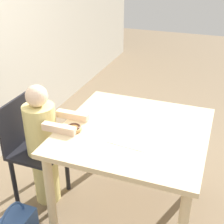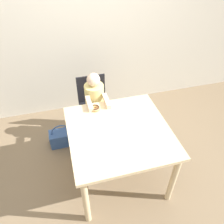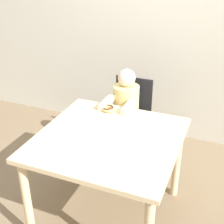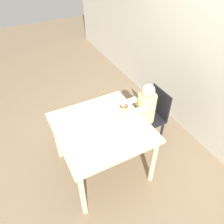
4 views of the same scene
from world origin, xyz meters
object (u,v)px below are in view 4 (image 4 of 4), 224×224
at_px(child_figure, 145,117).
at_px(handbag, 124,118).
at_px(donut, 124,106).
at_px(chair, 151,117).

xyz_separation_m(child_figure, handbag, (-0.47, -0.01, -0.39)).
xyz_separation_m(donut, handbag, (-0.42, 0.28, -0.64)).
distance_m(chair, donut, 0.51).
relative_size(child_figure, donut, 9.13).
bearing_deg(donut, child_figure, 80.22).
height_order(chair, donut, chair).
bearing_deg(chair, handbag, -165.61).
distance_m(donut, handbag, 0.82).
height_order(chair, child_figure, child_figure).
distance_m(chair, child_figure, 0.12).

